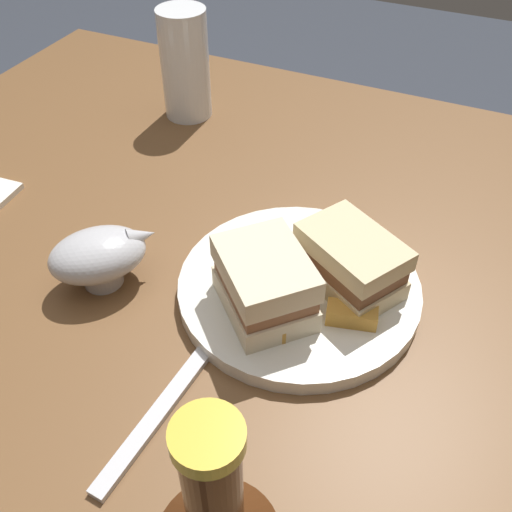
# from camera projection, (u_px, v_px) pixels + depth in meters

# --- Properties ---
(dining_table) EXTENTS (1.13, 0.98, 0.74)m
(dining_table) POSITION_uv_depth(u_px,v_px,m) (227.00, 427.00, 0.93)
(dining_table) COLOR brown
(dining_table) RESTS_ON ground
(plate) EXTENTS (0.26, 0.26, 0.02)m
(plate) POSITION_uv_depth(u_px,v_px,m) (299.00, 288.00, 0.63)
(plate) COLOR silver
(plate) RESTS_ON dining_table
(sandwich_half_left) EXTENTS (0.13, 0.13, 0.07)m
(sandwich_half_left) POSITION_uv_depth(u_px,v_px,m) (265.00, 284.00, 0.58)
(sandwich_half_left) COLOR beige
(sandwich_half_left) RESTS_ON plate
(sandwich_half_right) EXTENTS (0.13, 0.12, 0.06)m
(sandwich_half_right) POSITION_uv_depth(u_px,v_px,m) (351.00, 261.00, 0.60)
(sandwich_half_right) COLOR beige
(sandwich_half_right) RESTS_ON plate
(potato_wedge_front) EXTENTS (0.04, 0.04, 0.02)m
(potato_wedge_front) POSITION_uv_depth(u_px,v_px,m) (271.00, 324.00, 0.57)
(potato_wedge_front) COLOR gold
(potato_wedge_front) RESTS_ON plate
(potato_wedge_middle) EXTENTS (0.04, 0.02, 0.02)m
(potato_wedge_middle) POSITION_uv_depth(u_px,v_px,m) (326.00, 286.00, 0.61)
(potato_wedge_middle) COLOR gold
(potato_wedge_middle) RESTS_ON plate
(potato_wedge_back) EXTENTS (0.05, 0.03, 0.02)m
(potato_wedge_back) POSITION_uv_depth(u_px,v_px,m) (352.00, 315.00, 0.58)
(potato_wedge_back) COLOR gold
(potato_wedge_back) RESTS_ON plate
(potato_wedge_left_edge) EXTENTS (0.03, 0.05, 0.02)m
(potato_wedge_left_edge) POSITION_uv_depth(u_px,v_px,m) (299.00, 314.00, 0.58)
(potato_wedge_left_edge) COLOR #B77F33
(potato_wedge_left_edge) RESTS_ON plate
(pint_glass) EXTENTS (0.07, 0.07, 0.16)m
(pint_glass) POSITION_uv_depth(u_px,v_px,m) (186.00, 72.00, 0.88)
(pint_glass) COLOR white
(pint_glass) RESTS_ON dining_table
(gravy_boat) EXTENTS (0.13, 0.13, 0.07)m
(gravy_boat) POSITION_uv_depth(u_px,v_px,m) (99.00, 255.00, 0.63)
(gravy_boat) COLOR #B7B7BC
(gravy_boat) RESTS_ON dining_table
(fork) EXTENTS (0.03, 0.18, 0.01)m
(fork) POSITION_uv_depth(u_px,v_px,m) (160.00, 411.00, 0.53)
(fork) COLOR silver
(fork) RESTS_ON dining_table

